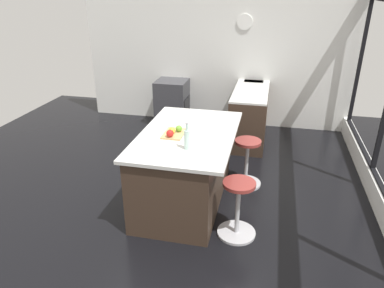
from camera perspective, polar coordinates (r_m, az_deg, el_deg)
The scene contains 12 objects.
ground_plane at distance 4.78m, azimuth -3.10°, elevation -9.19°, with size 8.19×8.19×0.00m, color black.
interior_partition_left at distance 7.19m, azimuth 3.64°, elevation 13.71°, with size 0.15×5.18×2.65m.
sink_cabinet at distance 6.99m, azimuth 9.43°, elevation 5.85°, with size 2.45×0.60×1.20m.
oven_range at distance 7.24m, azimuth -3.16°, elevation 6.62°, with size 0.60×0.61×0.89m.
kitchen_island at distance 4.59m, azimuth -1.19°, elevation -3.65°, with size 1.82×1.14×0.96m.
stool_by_window at distance 5.07m, azimuth 8.66°, elevation -3.16°, with size 0.44×0.44×0.68m.
stool_middle at distance 4.09m, azimuth 7.27°, elevation -10.41°, with size 0.44×0.44×0.68m.
cutting_board at distance 4.34m, azimuth -2.88°, elevation 1.66°, with size 0.36×0.24×0.02m, color tan.
apple_yellow at distance 4.30m, azimuth -3.20°, elevation 2.17°, with size 0.08×0.08×0.08m, color gold.
apple_green at distance 4.35m, azimuth -2.09°, elevation 2.46°, with size 0.08×0.08×0.08m, color #609E2D.
apple_red at distance 4.21m, azimuth -3.53°, elevation 1.69°, with size 0.09×0.09×0.09m, color red.
water_bottle at distance 3.91m, azimuth -0.81°, elevation 0.84°, with size 0.06×0.06×0.31m.
Camera 1 is at (3.83, 1.13, 2.63)m, focal length 33.54 mm.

